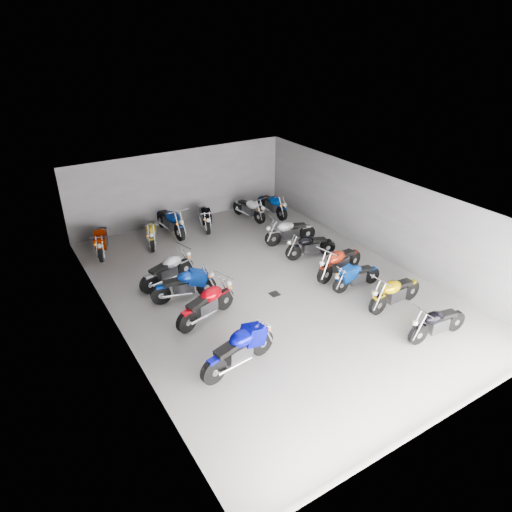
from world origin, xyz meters
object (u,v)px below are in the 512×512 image
at_px(motorcycle_back_e, 249,209).
at_px(motorcycle_back_a, 102,240).
at_px(motorcycle_back_f, 272,205).
at_px(motorcycle_right_e, 310,246).
at_px(motorcycle_left_b, 239,349).
at_px(drain_grate, 275,294).
at_px(motorcycle_right_d, 339,262).
at_px(motorcycle_back_b, 152,232).
at_px(motorcycle_back_c, 171,221).
at_px(motorcycle_right_b, 395,292).
at_px(motorcycle_right_a, 437,323).
at_px(motorcycle_left_f, 168,270).
at_px(motorcycle_left_d, 207,304).
at_px(motorcycle_back_d, 205,217).
at_px(motorcycle_right_c, 356,276).
at_px(motorcycle_left_e, 184,285).
at_px(motorcycle_right_f, 290,231).

bearing_deg(motorcycle_back_e, motorcycle_back_a, -10.71).
bearing_deg(motorcycle_back_f, motorcycle_right_e, 72.66).
bearing_deg(motorcycle_left_b, drain_grate, 120.95).
xyz_separation_m(motorcycle_right_d, motorcycle_back_b, (-4.73, 5.98, -0.03)).
distance_m(motorcycle_right_d, motorcycle_back_c, 7.47).
height_order(motorcycle_left_b, motorcycle_right_b, motorcycle_left_b).
bearing_deg(motorcycle_left_b, motorcycle_right_a, 60.16).
bearing_deg(motorcycle_left_f, motorcycle_right_d, 48.28).
bearing_deg(motorcycle_left_d, motorcycle_back_e, 122.53).
height_order(motorcycle_left_b, motorcycle_back_d, motorcycle_left_b).
relative_size(motorcycle_left_f, motorcycle_back_c, 0.89).
xyz_separation_m(motorcycle_back_d, motorcycle_back_e, (2.16, -0.18, -0.01)).
xyz_separation_m(drain_grate, motorcycle_right_a, (2.65, -4.34, 0.49)).
relative_size(motorcycle_left_b, motorcycle_right_b, 1.07).
distance_m(motorcycle_right_e, motorcycle_back_b, 6.40).
height_order(motorcycle_right_c, motorcycle_right_d, motorcycle_right_d).
xyz_separation_m(motorcycle_left_e, motorcycle_right_a, (5.30, -5.65, -0.02)).
height_order(motorcycle_left_f, motorcycle_right_d, motorcycle_right_d).
bearing_deg(motorcycle_right_d, motorcycle_left_d, 78.60).
bearing_deg(motorcycle_back_e, motorcycle_right_a, 80.02).
bearing_deg(motorcycle_left_b, motorcycle_back_d, 148.62).
distance_m(motorcycle_left_b, motorcycle_left_e, 3.79).
distance_m(motorcycle_right_a, motorcycle_right_b, 1.76).
bearing_deg(motorcycle_left_f, motorcycle_back_d, 123.54).
xyz_separation_m(motorcycle_left_f, motorcycle_back_c, (1.68, 3.84, 0.05)).
xyz_separation_m(motorcycle_right_b, motorcycle_back_d, (-2.35, 8.76, -0.02)).
bearing_deg(motorcycle_right_b, motorcycle_back_d, 12.66).
distance_m(drain_grate, motorcycle_back_d, 6.22).
relative_size(motorcycle_left_f, motorcycle_back_e, 1.03).
xyz_separation_m(motorcycle_back_d, motorcycle_back_f, (3.29, -0.36, 0.02)).
height_order(drain_grate, motorcycle_back_a, motorcycle_back_a).
bearing_deg(motorcycle_back_b, motorcycle_back_c, -134.81).
bearing_deg(motorcycle_right_f, motorcycle_back_f, -9.19).
distance_m(drain_grate, motorcycle_back_e, 6.57).
bearing_deg(motorcycle_back_f, motorcycle_right_d, 76.63).
distance_m(motorcycle_left_d, motorcycle_right_b, 5.89).
xyz_separation_m(motorcycle_left_f, motorcycle_right_f, (5.44, 0.45, 0.00)).
xyz_separation_m(motorcycle_right_a, motorcycle_back_a, (-6.66, 10.41, 0.05)).
relative_size(motorcycle_back_a, motorcycle_back_c, 0.91).
height_order(motorcycle_back_b, motorcycle_back_d, motorcycle_back_b).
relative_size(motorcycle_right_b, motorcycle_right_f, 1.01).
relative_size(motorcycle_right_a, motorcycle_back_a, 0.94).
bearing_deg(motorcycle_left_e, motorcycle_right_f, 117.93).
height_order(motorcycle_left_b, motorcycle_back_a, motorcycle_left_b).
relative_size(drain_grate, motorcycle_left_e, 0.15).
xyz_separation_m(motorcycle_left_d, motorcycle_back_d, (3.00, 6.28, -0.03)).
xyz_separation_m(motorcycle_left_f, motorcycle_right_e, (5.37, -0.98, -0.03)).
distance_m(motorcycle_right_b, motorcycle_back_a, 11.02).
relative_size(motorcycle_right_c, motorcycle_back_f, 0.88).
relative_size(motorcycle_right_c, motorcycle_right_e, 0.95).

